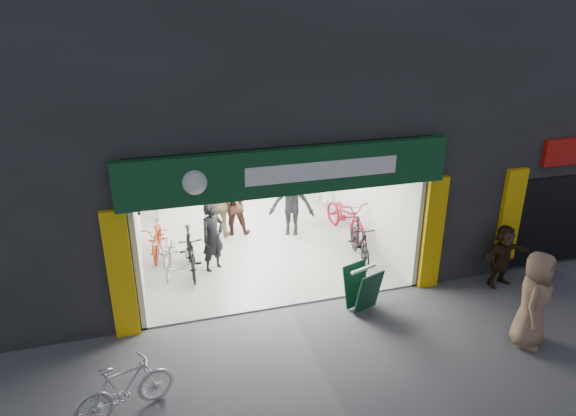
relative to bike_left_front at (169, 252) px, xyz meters
name	(u,v)px	position (x,y,z in m)	size (l,w,h in m)	color
ground	(289,306)	(2.28, -2.37, -0.46)	(60.00, 60.00, 0.00)	#56565B
building	(269,67)	(3.19, 2.62, 3.86)	(17.00, 10.27, 8.00)	#232326
bike_left_front	(169,252)	(0.00, 0.00, 0.00)	(0.61, 1.74, 0.91)	#AEAEB3
bike_left_midfront	(190,252)	(0.48, -0.31, 0.08)	(0.51, 1.79, 1.08)	black
bike_left_midback	(157,238)	(-0.22, 0.86, -0.01)	(0.59, 1.70, 0.89)	maroon
bike_left_back	(152,197)	(-0.22, 3.54, 0.12)	(0.54, 1.92, 1.15)	#A8A8AC
bike_right_front	(360,241)	(4.54, -0.87, 0.07)	(0.49, 1.74, 1.05)	black
bike_right_mid	(346,216)	(4.78, 0.65, 0.09)	(0.72, 2.07, 1.09)	maroon
bike_right_back	(326,198)	(4.78, 2.16, 0.06)	(0.48, 1.71, 1.03)	silver
parked_bike	(125,388)	(-0.99, -4.52, 0.01)	(0.44, 1.56, 0.94)	silver
customer_a	(213,237)	(1.02, -0.36, 0.41)	(0.63, 0.41, 1.73)	black
customer_b	(233,204)	(1.86, 1.53, 0.44)	(0.87, 0.68, 1.79)	#382219
customer_c	(292,203)	(3.34, 0.99, 0.48)	(1.21, 0.70, 1.88)	black
customer_d	(220,205)	(1.48, 1.39, 0.50)	(1.13, 0.47, 1.92)	olive
pedestrian_near	(534,300)	(6.23, -4.80, 0.49)	(0.93, 0.60, 1.90)	#8B6851
pedestrian_far	(503,256)	(7.12, -2.82, 0.27)	(1.35, 0.43, 1.45)	#352618
sandwich_board	(362,287)	(3.72, -2.87, 0.06)	(0.77, 0.79, 0.94)	#0E3A24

